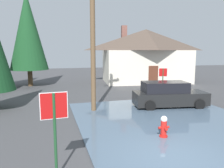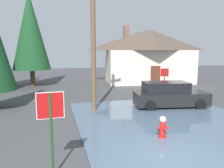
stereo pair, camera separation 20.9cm
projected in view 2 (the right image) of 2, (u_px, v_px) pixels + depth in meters
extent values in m
cube|color=#424244|center=(170.00, 161.00, 7.15)|extent=(80.00, 80.00, 0.10)
cube|color=#4C6075|center=(171.00, 124.00, 10.62)|extent=(8.82, 10.65, 0.05)
cylinder|color=#1E4C28|center=(52.00, 136.00, 6.00)|extent=(0.08, 0.08, 2.40)
cube|color=white|center=(50.00, 105.00, 5.87)|extent=(0.73, 0.07, 0.73)
cube|color=red|center=(50.00, 105.00, 5.87)|extent=(0.69, 0.07, 0.69)
cylinder|color=red|center=(162.00, 137.00, 8.90)|extent=(0.33, 0.33, 0.11)
cylinder|color=red|center=(163.00, 128.00, 8.85)|extent=(0.24, 0.24, 0.61)
sphere|color=white|center=(163.00, 119.00, 8.79)|extent=(0.26, 0.26, 0.26)
cylinder|color=red|center=(159.00, 128.00, 8.80)|extent=(0.11, 0.10, 0.10)
cylinder|color=red|center=(167.00, 127.00, 8.89)|extent=(0.11, 0.10, 0.10)
cylinder|color=red|center=(165.00, 129.00, 8.67)|extent=(0.12, 0.11, 0.12)
cylinder|color=brown|center=(93.00, 27.00, 12.26)|extent=(0.28, 0.28, 9.59)
cylinder|color=#1E4C28|center=(164.00, 82.00, 17.12)|extent=(0.08, 0.08, 2.16)
cube|color=white|center=(165.00, 72.00, 17.01)|extent=(0.62, 0.23, 0.65)
cube|color=red|center=(165.00, 72.00, 17.01)|extent=(0.59, 0.23, 0.61)
cube|color=silver|center=(148.00, 66.00, 25.04)|extent=(9.77, 6.68, 3.57)
pyramid|color=brown|center=(148.00, 40.00, 24.60)|extent=(10.55, 7.21, 2.32)
cube|color=brown|center=(126.00, 35.00, 25.19)|extent=(0.67, 0.67, 2.09)
cube|color=#592D1E|center=(155.00, 76.00, 22.41)|extent=(1.00, 0.19, 2.00)
cube|color=black|center=(171.00, 98.00, 13.81)|extent=(4.71, 2.38, 0.78)
cube|color=black|center=(166.00, 87.00, 13.67)|extent=(2.90, 1.90, 0.64)
cylinder|color=black|center=(188.00, 99.00, 14.84)|extent=(0.67, 0.32, 0.64)
cylinder|color=black|center=(201.00, 105.00, 13.17)|extent=(0.67, 0.32, 0.64)
cylinder|color=black|center=(143.00, 100.00, 14.53)|extent=(0.67, 0.32, 0.64)
cylinder|color=black|center=(151.00, 106.00, 12.85)|extent=(0.67, 0.32, 0.64)
cylinder|color=#4C3823|center=(33.00, 78.00, 22.25)|extent=(0.46, 0.46, 1.65)
cone|color=#194723|center=(30.00, 31.00, 21.57)|extent=(3.68, 3.68, 7.53)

